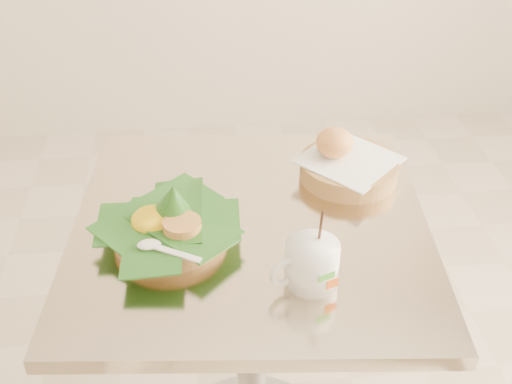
{
  "coord_description": "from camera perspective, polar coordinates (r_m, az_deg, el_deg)",
  "views": [
    {
      "loc": [
        0.05,
        -0.98,
        1.52
      ],
      "look_at": [
        0.15,
        0.03,
        0.82
      ],
      "focal_mm": 45.0,
      "sensor_mm": 36.0,
      "label": 1
    }
  ],
  "objects": [
    {
      "name": "bread_basket",
      "position": [
        1.41,
        8.03,
        2.5
      ],
      "size": [
        0.26,
        0.26,
        0.11
      ],
      "rotation": [
        0.0,
        0.0,
        -0.02
      ],
      "color": "#A87B48",
      "rests_on": "cafe_table"
    },
    {
      "name": "cafe_table",
      "position": [
        1.42,
        -0.42,
        -9.84
      ],
      "size": [
        0.76,
        0.76,
        0.75
      ],
      "rotation": [
        0.0,
        0.0,
        -0.09
      ],
      "color": "gray",
      "rests_on": "floor"
    },
    {
      "name": "coffee_mug",
      "position": [
        1.11,
        4.88,
        -6.32
      ],
      "size": [
        0.13,
        0.1,
        0.16
      ],
      "rotation": [
        0.0,
        0.0,
        0.37
      ],
      "color": "white",
      "rests_on": "cafe_table"
    },
    {
      "name": "rice_basket",
      "position": [
        1.22,
        -7.78,
        -2.73
      ],
      "size": [
        0.27,
        0.27,
        0.14
      ],
      "rotation": [
        0.0,
        0.0,
        -0.21
      ],
      "color": "#A87B48",
      "rests_on": "cafe_table"
    }
  ]
}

